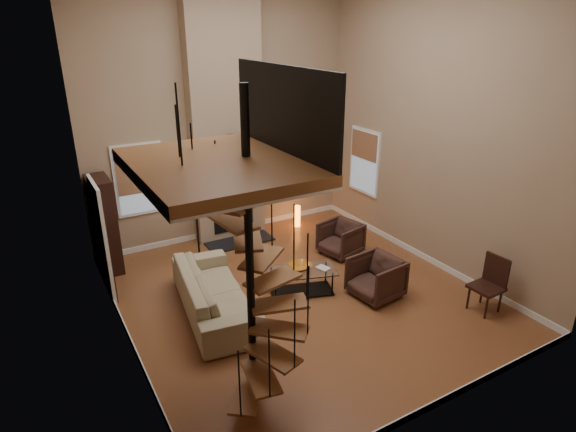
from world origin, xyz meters
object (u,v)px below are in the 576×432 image
hutch (104,225)px  side_chair (490,282)px  armchair_near (343,238)px  coffee_table (301,278)px  accent_lamp (297,216)px  floor_lamp (195,197)px  sofa (213,291)px  armchair_far (379,277)px

hutch → side_chair: size_ratio=1.89×
armchair_near → side_chair: bearing=3.6°
coffee_table → side_chair: bearing=-39.9°
side_chair → coffee_table: bearing=140.1°
coffee_table → side_chair: side_chair is taller
armchair_near → accent_lamp: armchair_near is taller
side_chair → floor_lamp: bearing=131.5°
hutch → side_chair: bearing=-41.9°
hutch → accent_lamp: (4.37, -0.03, -0.70)m
armchair_near → floor_lamp: size_ratio=0.46×
sofa → coffee_table: size_ratio=1.86×
sofa → armchair_far: bearing=-100.7°
hutch → sofa: size_ratio=0.75×
armchair_near → floor_lamp: 3.20m
hutch → coffee_table: bearing=-43.6°
armchair_near → side_chair: size_ratio=0.78×
sofa → armchair_near: sofa is taller
hutch → floor_lamp: hutch is taller
armchair_near → coffee_table: (-1.61, -0.94, -0.07)m
sofa → armchair_near: (3.23, 0.75, -0.04)m
sofa → coffee_table: bearing=-89.0°
sofa → armchair_far: (2.80, -0.95, -0.04)m
floor_lamp → accent_lamp: (2.71, 0.60, -1.16)m
sofa → armchair_near: bearing=-69.0°
floor_lamp → accent_lamp: 3.01m
sofa → armchair_far: size_ratio=3.05×
coffee_table → floor_lamp: (-1.19, 2.08, 1.13)m
armchair_near → sofa: bearing=-89.5°
floor_lamp → armchair_far: bearing=-50.1°
coffee_table → side_chair: (2.48, -2.07, 0.24)m
armchair_far → side_chair: (1.30, -1.32, 0.17)m
coffee_table → armchair_far: bearing=-32.5°
hutch → coffee_table: (2.85, -2.71, -0.67)m
floor_lamp → side_chair: size_ratio=1.71×
hutch → sofa: 2.85m
floor_lamp → accent_lamp: bearing=12.6°
accent_lamp → armchair_far: bearing=-95.8°
side_chair → armchair_far: bearing=134.7°
accent_lamp → side_chair: 4.85m
coffee_table → accent_lamp: size_ratio=2.55×
sofa → armchair_near: 3.31m
accent_lamp → side_chair: (0.96, -4.75, 0.28)m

